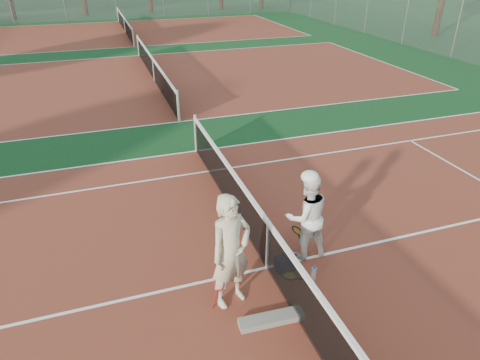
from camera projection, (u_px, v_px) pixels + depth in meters
name	position (u px, v px, depth m)	size (l,w,h in m)	color
ground	(267.00, 268.00, 7.89)	(130.00, 130.00, 0.00)	#0E3516
court_main	(267.00, 268.00, 7.89)	(23.77, 10.97, 0.01)	maroon
court_far_a	(155.00, 81.00, 19.14)	(23.77, 10.97, 0.01)	maroon
court_far_b	(125.00, 32.00, 30.39)	(23.77, 10.97, 0.01)	maroon
net_main	(268.00, 245.00, 7.65)	(0.10, 10.98, 1.02)	black
net_far_a	(154.00, 69.00, 18.90)	(0.10, 10.98, 1.02)	black
net_far_b	(125.00, 25.00, 30.15)	(0.10, 10.98, 1.02)	black
fence_back	(115.00, 0.00, 35.52)	(32.00, 0.06, 3.00)	slate
player_a	(231.00, 252.00, 6.69)	(0.73, 0.48, 2.01)	beige
player_b	(307.00, 216.00, 7.84)	(0.84, 0.65, 1.72)	white
racket_red	(219.00, 290.00, 6.95)	(0.22, 0.27, 0.58)	maroon
racket_black_held	(297.00, 237.00, 8.25)	(0.28, 0.27, 0.56)	black
racket_spare	(290.00, 276.00, 7.67)	(0.60, 0.27, 0.03)	black
sports_bag_navy	(285.00, 264.00, 7.78)	(0.34, 0.23, 0.27)	black
sports_bag_purple	(289.00, 262.00, 7.85)	(0.29, 0.20, 0.24)	black
net_cover_canvas	(271.00, 319.00, 6.71)	(1.05, 0.24, 0.11)	slate
water_bottle	(313.00, 275.00, 7.49)	(0.09, 0.09, 0.30)	#C5D9F9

